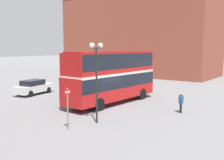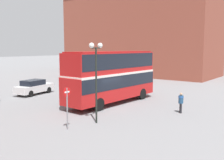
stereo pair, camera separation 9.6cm
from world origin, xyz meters
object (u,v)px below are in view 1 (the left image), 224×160
object	(u,v)px
no_entry_sign	(68,102)
pedestrian_foreground	(181,101)
street_lamp_twin_globe	(96,65)
parked_car_kerb_far	(34,87)
double_decker_bus	(112,74)

from	to	relation	value
no_entry_sign	pedestrian_foreground	bearing A→B (deg)	-25.44
street_lamp_twin_globe	no_entry_sign	bearing A→B (deg)	167.16
pedestrian_foreground	parked_car_kerb_far	world-z (taller)	parked_car_kerb_far
parked_car_kerb_far	no_entry_sign	xyz separation A→B (m)	(-6.33, -11.98, 0.94)
street_lamp_twin_globe	no_entry_sign	xyz separation A→B (m)	(-2.16, 0.49, -2.19)
pedestrian_foreground	parked_car_kerb_far	bearing A→B (deg)	-27.13
double_decker_bus	pedestrian_foreground	world-z (taller)	double_decker_bus
parked_car_kerb_far	no_entry_sign	size ratio (longest dim) A/B	1.77
pedestrian_foreground	no_entry_sign	world-z (taller)	no_entry_sign
pedestrian_foreground	no_entry_sign	distance (m)	9.11
pedestrian_foreground	parked_car_kerb_far	size ratio (longest dim) A/B	0.34
double_decker_bus	pedestrian_foreground	xyz separation A→B (m)	(0.30, -6.46, -1.74)
parked_car_kerb_far	no_entry_sign	world-z (taller)	no_entry_sign
no_entry_sign	parked_car_kerb_far	bearing A→B (deg)	62.17
double_decker_bus	pedestrian_foreground	distance (m)	6.70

